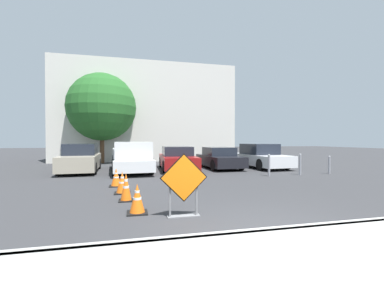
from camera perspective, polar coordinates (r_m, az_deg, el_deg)
The scene contains 18 objects.
ground_plane at distance 14.41m, azimuth -3.60°, elevation -5.97°, with size 96.00×96.00×0.00m, color #333335.
sidewalk_strip at distance 3.94m, azimuth 29.15°, elevation -24.00°, with size 27.05×2.93×0.14m.
curb_lip at distance 5.04m, azimuth 17.20°, elevation -18.29°, with size 27.05×0.20×0.14m.
road_closed_sign at distance 5.78m, azimuth -1.83°, elevation -8.64°, with size 1.08×0.20×1.43m.
traffic_cone_nearest at distance 6.29m, azimuth -12.08°, elevation -11.85°, with size 0.48×0.48×0.70m.
traffic_cone_second at distance 7.58m, azimuth -14.45°, elevation -9.29°, with size 0.41×0.41×0.79m.
traffic_cone_third at distance 8.67m, azimuth -15.24°, elevation -8.32°, with size 0.50×0.50×0.70m.
traffic_cone_fourth at distance 10.01m, azimuth -16.50°, elevation -7.18°, with size 0.49×0.49×0.67m.
parked_car_nearest at distance 15.12m, azimuth -23.49°, elevation -3.09°, with size 1.96×4.27×1.51m.
pickup_truck at distance 14.22m, azimuth -13.35°, elevation -3.10°, with size 2.27×5.66×1.62m.
parked_car_second at distance 14.96m, azimuth -3.28°, elevation -3.31°, with size 2.06×4.60×1.34m.
parked_car_third at distance 15.76m, azimuth 6.11°, elevation -3.19°, with size 1.97×4.11×1.28m.
parked_car_fourth at distance 16.68m, azimuth 14.84°, elevation -2.72°, with size 2.17×4.75×1.48m.
bollard_nearest at distance 12.82m, azimuth 16.74°, elevation -4.39°, with size 0.12×0.12×1.05m.
bollard_second at distance 13.74m, azimuth 22.89°, elevation -4.06°, with size 0.12×0.12×1.05m.
bollard_third at distance 14.81m, azimuth 28.20°, elevation -4.00°, with size 0.12×0.12×0.92m.
building_facade_backdrop at distance 23.23m, azimuth -10.14°, elevation 6.60°, with size 14.73×5.00×8.08m.
street_tree_behind_lot at distance 20.23m, azimuth -19.39°, elevation 7.72°, with size 4.96×4.96×6.63m.
Camera 1 is at (-2.43, -4.10, 1.72)m, focal length 24.00 mm.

